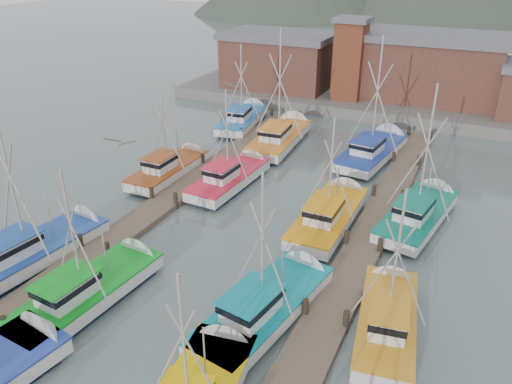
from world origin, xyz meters
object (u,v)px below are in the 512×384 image
at_px(lookout_tower, 350,58).
at_px(boat_12, 281,136).
at_px(boat_4, 95,288).
at_px(boat_8, 233,176).

relative_size(lookout_tower, boat_12, 0.75).
height_order(lookout_tower, boat_4, lookout_tower).
distance_m(lookout_tower, boat_4, 38.41).
bearing_deg(boat_12, boat_4, -93.65).
bearing_deg(lookout_tower, boat_12, -100.01).
bearing_deg(boat_8, boat_4, -86.96).
relative_size(boat_8, boat_12, 0.79).
xyz_separation_m(boat_4, boat_8, (0.02, 15.12, 0.00)).
bearing_deg(boat_8, boat_12, 93.57).
xyz_separation_m(lookout_tower, boat_12, (-2.32, -13.15, -4.86)).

